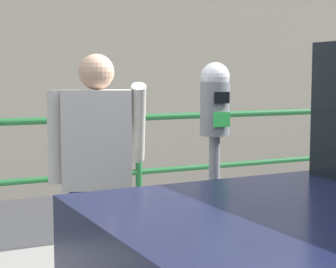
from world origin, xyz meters
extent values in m
cylinder|color=slate|center=(-0.19, 0.46, 0.68)|extent=(0.07, 0.07, 1.10)
cylinder|color=slate|center=(-0.19, 0.46, 1.40)|extent=(0.18, 0.18, 0.33)
sphere|color=silver|center=(-0.19, 0.46, 1.59)|extent=(0.18, 0.18, 0.18)
cube|color=black|center=(-0.20, 0.36, 1.47)|extent=(0.10, 0.02, 0.07)
cube|color=green|center=(-0.20, 0.36, 1.34)|extent=(0.11, 0.02, 0.09)
cylinder|color=#1E233F|center=(-0.97, 0.71, 0.53)|extent=(0.15, 0.15, 0.79)
cylinder|color=#1E233F|center=(-0.79, 0.64, 0.53)|extent=(0.15, 0.15, 0.79)
cube|color=beige|center=(-0.88, 0.68, 1.22)|extent=(0.46, 0.35, 0.59)
sphere|color=tan|center=(-0.88, 0.68, 1.63)|extent=(0.21, 0.21, 0.21)
cylinder|color=beige|center=(-1.12, 0.77, 1.24)|extent=(0.09, 0.09, 0.56)
cylinder|color=beige|center=(-0.60, 0.71, 1.30)|extent=(0.22, 0.38, 0.53)
cylinder|color=#1E602D|center=(0.00, 2.12, 1.23)|extent=(24.00, 0.06, 0.06)
cylinder|color=#1E602D|center=(0.00, 2.12, 0.74)|extent=(24.00, 0.05, 0.05)
cylinder|color=#1E602D|center=(0.00, 2.12, 0.68)|extent=(0.06, 0.06, 1.10)
cube|color=#ADA38E|center=(0.00, 5.12, 1.90)|extent=(32.00, 0.50, 3.81)
camera|label=1|loc=(-2.00, -2.58, 1.60)|focal=61.22mm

